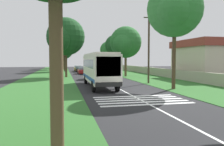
# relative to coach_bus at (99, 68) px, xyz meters

# --- Properties ---
(ground) EXTENTS (160.00, 160.00, 0.00)m
(ground) POSITION_rel_coach_bus_xyz_m (-7.57, -1.80, -2.15)
(ground) COLOR #262628
(grass_verge_left) EXTENTS (120.00, 8.00, 0.04)m
(grass_verge_left) POSITION_rel_coach_bus_xyz_m (7.43, 6.40, -2.13)
(grass_verge_left) COLOR #2D6628
(grass_verge_left) RESTS_ON ground
(grass_verge_right) EXTENTS (120.00, 8.00, 0.04)m
(grass_verge_right) POSITION_rel_coach_bus_xyz_m (7.43, -10.00, -2.13)
(grass_verge_right) COLOR #2D6628
(grass_verge_right) RESTS_ON ground
(centre_line) EXTENTS (110.00, 0.16, 0.01)m
(centre_line) POSITION_rel_coach_bus_xyz_m (7.43, -1.80, -2.14)
(centre_line) COLOR silver
(centre_line) RESTS_ON ground
(coach_bus) EXTENTS (11.16, 2.62, 3.73)m
(coach_bus) POSITION_rel_coach_bus_xyz_m (0.00, 0.00, 0.00)
(coach_bus) COLOR silver
(coach_bus) RESTS_ON ground
(zebra_crossing) EXTENTS (4.05, 6.80, 0.01)m
(zebra_crossing) POSITION_rel_coach_bus_xyz_m (-8.82, -1.80, -2.14)
(zebra_crossing) COLOR silver
(zebra_crossing) RESTS_ON ground
(trailing_car_0) EXTENTS (4.30, 1.78, 1.43)m
(trailing_car_0) POSITION_rel_coach_bus_xyz_m (17.97, -3.48, -1.48)
(trailing_car_0) COLOR navy
(trailing_car_0) RESTS_ON ground
(trailing_car_1) EXTENTS (4.30, 1.78, 1.43)m
(trailing_car_1) POSITION_rel_coach_bus_xyz_m (23.71, -0.09, -1.48)
(trailing_car_1) COLOR #B21E1E
(trailing_car_1) RESTS_ON ground
(trailing_car_2) EXTENTS (4.30, 1.78, 1.43)m
(trailing_car_2) POSITION_rel_coach_bus_xyz_m (31.27, -0.04, -1.48)
(trailing_car_2) COLOR black
(trailing_car_2) RESTS_ON ground
(trailing_car_3) EXTENTS (4.30, 1.78, 1.43)m
(trailing_car_3) POSITION_rel_coach_bus_xyz_m (36.51, 0.01, -1.48)
(trailing_car_3) COLOR gold
(trailing_car_3) RESTS_ON ground
(roadside_tree_left_0) EXTENTS (8.29, 6.98, 10.04)m
(roadside_tree_left_0) POSITION_rel_coach_bus_xyz_m (55.57, 3.94, 4.27)
(roadside_tree_left_0) COLOR #3D2D1E
(roadside_tree_left_0) RESTS_ON grass_verge_left
(roadside_tree_left_1) EXTENTS (7.60, 6.16, 10.37)m
(roadside_tree_left_1) POSITION_rel_coach_bus_xyz_m (34.18, 3.59, 4.99)
(roadside_tree_left_1) COLOR #3D2D1E
(roadside_tree_left_1) RESTS_ON grass_verge_left
(roadside_tree_left_2) EXTENTS (7.83, 6.49, 10.17)m
(roadside_tree_left_2) POSITION_rel_coach_bus_xyz_m (14.97, 3.56, 4.64)
(roadside_tree_left_2) COLOR #4C3826
(roadside_tree_left_2) RESTS_ON grass_verge_left
(roadside_tree_left_3) EXTENTS (6.69, 5.40, 11.04)m
(roadside_tree_left_3) POSITION_rel_coach_bus_xyz_m (45.65, 3.74, 6.04)
(roadside_tree_left_3) COLOR brown
(roadside_tree_left_3) RESTS_ON grass_verge_left
(roadside_tree_right_1) EXTENTS (6.58, 5.61, 10.89)m
(roadside_tree_right_1) POSITION_rel_coach_bus_xyz_m (-3.46, -7.08, 5.82)
(roadside_tree_right_1) COLOR #4C3826
(roadside_tree_right_1) RESTS_ON grass_verge_right
(roadside_tree_right_2) EXTENTS (5.44, 4.73, 8.69)m
(roadside_tree_right_2) POSITION_rel_coach_bus_xyz_m (26.43, -7.81, 4.09)
(roadside_tree_right_2) COLOR #3D2D1E
(roadside_tree_right_2) RESTS_ON grass_verge_right
(roadside_tree_right_3) EXTENTS (6.52, 5.69, 8.97)m
(roadside_tree_right_3) POSITION_rel_coach_bus_xyz_m (14.73, -7.04, 3.89)
(roadside_tree_right_3) COLOR brown
(roadside_tree_right_3) RESTS_ON grass_verge_right
(roadside_tree_right_4) EXTENTS (5.08, 4.47, 7.80)m
(roadside_tree_right_4) POSITION_rel_coach_bus_xyz_m (34.45, -7.84, 3.34)
(roadside_tree_right_4) COLOR #3D2D1E
(roadside_tree_right_4) RESTS_ON grass_verge_right
(utility_pole) EXTENTS (0.24, 1.40, 8.90)m
(utility_pole) POSITION_rel_coach_bus_xyz_m (2.40, -6.78, 2.49)
(utility_pole) COLOR #473828
(utility_pole) RESTS_ON grass_verge_right
(roadside_wall) EXTENTS (70.00, 0.40, 1.43)m
(roadside_wall) POSITION_rel_coach_bus_xyz_m (12.43, -13.40, -1.39)
(roadside_wall) COLOR #B2A893
(roadside_wall) RESTS_ON grass_verge_right
(roadside_building) EXTENTS (10.65, 6.72, 6.24)m
(roadside_building) POSITION_rel_coach_bus_xyz_m (8.44, -18.55, 1.05)
(roadside_building) COLOR beige
(roadside_building) RESTS_ON ground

